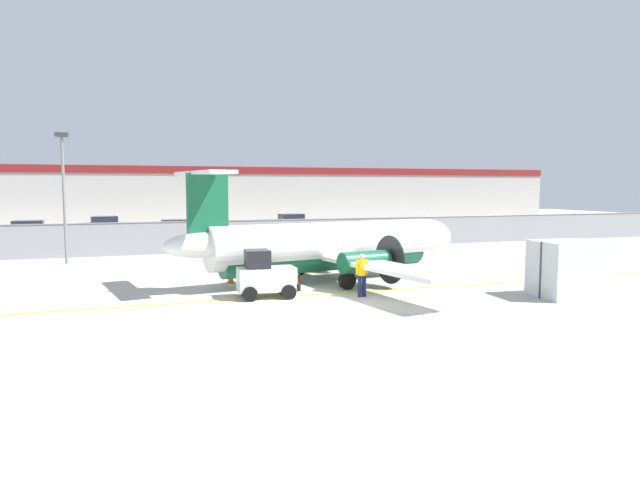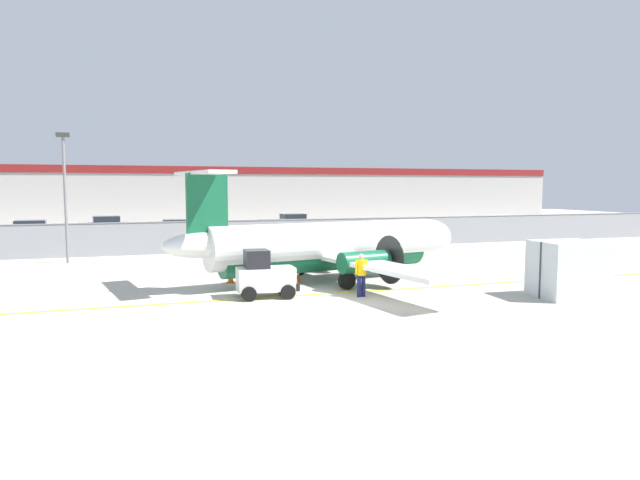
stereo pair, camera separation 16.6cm
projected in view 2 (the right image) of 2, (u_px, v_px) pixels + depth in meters
The scene contains 18 objects.
ground_plane at pixel (323, 294), 22.88m from camera, with size 140.00×140.00×0.01m.
perimeter_fence at pixel (246, 235), 37.88m from camera, with size 98.00×0.10×2.10m.
parking_lot_strip at pixel (220, 236), 48.84m from camera, with size 98.00×17.00×0.12m.
background_building at pixel (195, 196), 65.99m from camera, with size 91.00×8.10×6.50m.
commuter_airplane at pixel (332, 246), 25.98m from camera, with size 14.60×16.02×4.92m.
baggage_tug at pixel (264, 276), 22.09m from camera, with size 2.38×1.47×1.88m.
ground_crew_worker at pixel (361, 273), 22.22m from camera, with size 0.55×0.38×1.70m.
cargo_container at pixel (567, 269), 22.14m from camera, with size 2.53×2.16×2.20m.
traffic_cone_near_left at pixel (231, 276), 25.51m from camera, with size 0.36×0.36×0.64m.
traffic_cone_near_right at pixel (256, 271), 27.10m from camera, with size 0.36×0.36×0.64m.
traffic_cone_far_left at pixel (297, 276), 25.48m from camera, with size 0.36×0.36×0.64m.
parked_car_0 at pixel (32, 231), 44.28m from camera, with size 4.28×2.17×1.58m.
parked_car_1 at pixel (105, 225), 50.39m from camera, with size 4.35×2.34×1.58m.
parked_car_2 at pixel (179, 230), 45.31m from camera, with size 4.24×2.08×1.58m.
parked_car_3 at pixel (276, 230), 45.14m from camera, with size 4.28×2.18×1.58m.
parked_car_4 at pixel (292, 222), 54.52m from camera, with size 4.32×2.27×1.58m.
parked_car_5 at pixel (388, 227), 47.82m from camera, with size 4.38×2.42×1.58m.
apron_light_pole at pixel (65, 187), 31.70m from camera, with size 0.70×0.30×7.27m.
Camera 2 is at (-7.29, -19.37, 4.31)m, focal length 32.00 mm.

